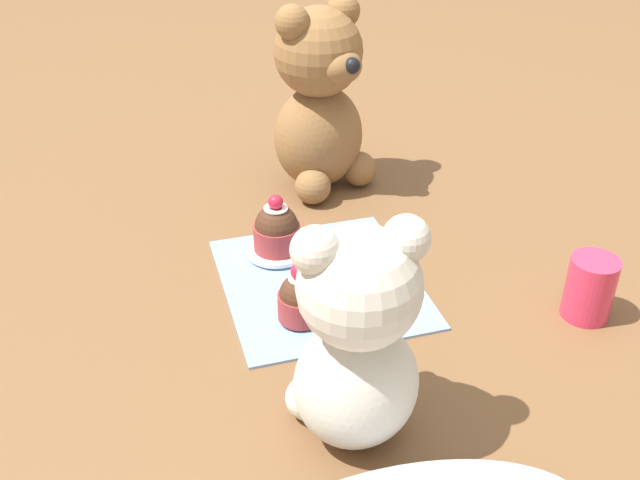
# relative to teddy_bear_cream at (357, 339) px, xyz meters

# --- Properties ---
(ground_plane) EXTENTS (4.00, 4.00, 0.00)m
(ground_plane) POSITION_rel_teddy_bear_cream_xyz_m (-0.03, -0.21, -0.10)
(ground_plane) COLOR brown
(knitted_placemat) EXTENTS (0.20, 0.23, 0.01)m
(knitted_placemat) POSITION_rel_teddy_bear_cream_xyz_m (-0.03, -0.21, -0.10)
(knitted_placemat) COLOR #7A9ED1
(knitted_placemat) RESTS_ON ground_plane
(teddy_bear_cream) EXTENTS (0.11, 0.11, 0.21)m
(teddy_bear_cream) POSITION_rel_teddy_bear_cream_xyz_m (0.00, 0.00, 0.00)
(teddy_bear_cream) COLOR beige
(teddy_bear_cream) RESTS_ON ground_plane
(teddy_bear_tan) EXTENTS (0.15, 0.14, 0.24)m
(teddy_bear_tan) POSITION_rel_teddy_bear_cream_xyz_m (-0.10, -0.43, 0.02)
(teddy_bear_tan) COLOR olive
(teddy_bear_tan) RESTS_ON ground_plane
(cupcake_near_cream_bear) EXTENTS (0.05, 0.05, 0.06)m
(cupcake_near_cream_bear) POSITION_rel_teddy_bear_cream_xyz_m (0.00, -0.16, -0.07)
(cupcake_near_cream_bear) COLOR #993333
(cupcake_near_cream_bear) RESTS_ON knitted_placemat
(saucer_plate) EXTENTS (0.07, 0.07, 0.01)m
(saucer_plate) POSITION_rel_teddy_bear_cream_xyz_m (-0.00, -0.28, -0.09)
(saucer_plate) COLOR white
(saucer_plate) RESTS_ON knitted_placemat
(cupcake_near_tan_bear) EXTENTS (0.05, 0.05, 0.07)m
(cupcake_near_tan_bear) POSITION_rel_teddy_bear_cream_xyz_m (-0.00, -0.28, -0.07)
(cupcake_near_tan_bear) COLOR #993333
(cupcake_near_tan_bear) RESTS_ON saucer_plate
(juice_glass) EXTENTS (0.05, 0.05, 0.07)m
(juice_glass) POSITION_rel_teddy_bear_cream_xyz_m (-0.28, -0.08, -0.07)
(juice_glass) COLOR #DB3356
(juice_glass) RESTS_ON ground_plane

